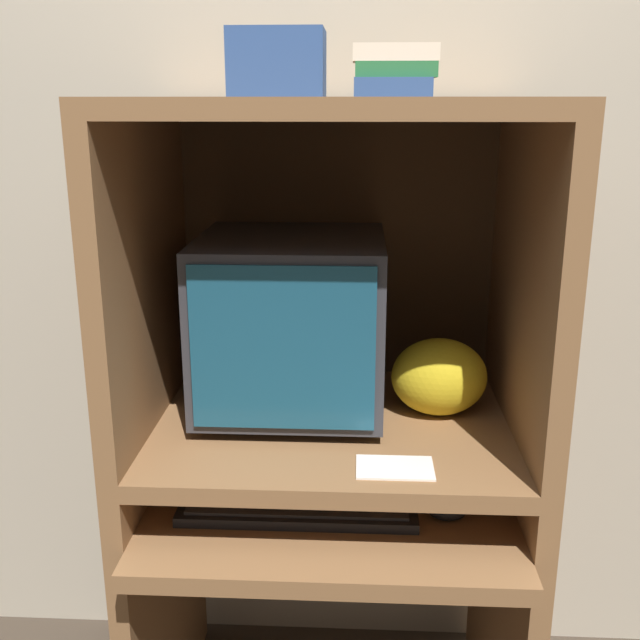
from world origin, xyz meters
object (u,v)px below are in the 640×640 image
object	(u,v)px
mouse	(447,511)
storage_box	(278,64)
crt_monitor	(292,322)
keyboard	(298,508)
snack_bag	(439,377)
book_stack	(394,72)

from	to	relation	value
mouse	storage_box	xyz separation A→B (m)	(-0.34, 0.19, 0.84)
crt_monitor	keyboard	world-z (taller)	crt_monitor
crt_monitor	mouse	xyz separation A→B (m)	(0.32, -0.22, -0.31)
storage_box	snack_bag	bearing A→B (deg)	2.65
snack_bag	book_stack	size ratio (longest dim) A/B	1.31
mouse	book_stack	xyz separation A→B (m)	(-0.12, 0.15, 0.82)
mouse	storage_box	distance (m)	0.92
keyboard	mouse	world-z (taller)	mouse
book_stack	crt_monitor	bearing A→B (deg)	161.12
snack_bag	crt_monitor	bearing A→B (deg)	176.96
crt_monitor	book_stack	bearing A→B (deg)	-18.88
keyboard	book_stack	distance (m)	0.85
mouse	book_stack	world-z (taller)	book_stack
crt_monitor	book_stack	distance (m)	0.55
book_stack	storage_box	bearing A→B (deg)	170.47
storage_box	keyboard	bearing A→B (deg)	-76.20
keyboard	crt_monitor	bearing A→B (deg)	97.43
snack_bag	storage_box	xyz separation A→B (m)	(-0.33, -0.02, 0.63)
crt_monitor	snack_bag	xyz separation A→B (m)	(0.32, -0.02, -0.11)
crt_monitor	mouse	world-z (taller)	crt_monitor
keyboard	storage_box	xyz separation A→B (m)	(-0.05, 0.19, 0.84)
keyboard	book_stack	size ratio (longest dim) A/B	3.02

